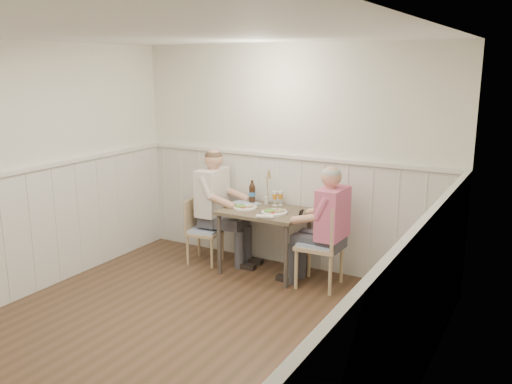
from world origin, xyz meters
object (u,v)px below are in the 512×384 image
(chair_right, at_px, (325,242))
(chair_left, at_px, (201,228))
(man_in_pink, at_px, (328,237))
(dining_table, at_px, (265,218))
(grass_vase, at_px, (267,188))
(diner_cream, at_px, (216,214))
(beer_bottle, at_px, (252,193))

(chair_right, distance_m, chair_left, 1.61)
(chair_left, bearing_deg, man_in_pink, 0.74)
(dining_table, bearing_deg, grass_vase, 113.51)
(man_in_pink, relative_size, diner_cream, 0.97)
(dining_table, distance_m, diner_cream, 0.71)
(chair_left, bearing_deg, diner_cream, 45.49)
(chair_left, xyz_separation_m, beer_bottle, (0.54, 0.30, 0.44))
(dining_table, xyz_separation_m, grass_vase, (-0.10, 0.24, 0.30))
(dining_table, distance_m, chair_left, 0.87)
(dining_table, distance_m, grass_vase, 0.39)
(dining_table, height_order, beer_bottle, beer_bottle)
(chair_right, distance_m, man_in_pink, 0.07)
(dining_table, bearing_deg, chair_right, -4.56)
(diner_cream, height_order, grass_vase, diner_cream)
(dining_table, distance_m, man_in_pink, 0.81)
(chair_right, distance_m, diner_cream, 1.48)
(dining_table, relative_size, grass_vase, 2.17)
(chair_right, height_order, diner_cream, diner_cream)
(man_in_pink, distance_m, diner_cream, 1.51)
(chair_left, distance_m, beer_bottle, 0.76)
(man_in_pink, bearing_deg, grass_vase, 162.02)
(grass_vase, bearing_deg, chair_right, -19.01)
(grass_vase, bearing_deg, beer_bottle, -175.60)
(chair_right, bearing_deg, beer_bottle, 164.87)
(beer_bottle, bearing_deg, chair_right, -15.13)
(dining_table, bearing_deg, chair_left, -174.82)
(dining_table, bearing_deg, man_in_pink, -3.89)
(diner_cream, xyz_separation_m, grass_vase, (0.60, 0.19, 0.36))
(chair_left, bearing_deg, beer_bottle, 29.02)
(chair_right, height_order, grass_vase, grass_vase)
(chair_left, bearing_deg, grass_vase, 23.39)
(dining_table, bearing_deg, diner_cream, 175.65)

